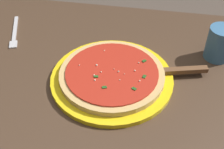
# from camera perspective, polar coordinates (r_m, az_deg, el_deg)

# --- Properties ---
(restaurant_table) EXTENTS (1.02, 0.81, 0.73)m
(restaurant_table) POSITION_cam_1_polar(r_m,az_deg,el_deg) (0.93, -2.30, -6.86)
(restaurant_table) COLOR black
(restaurant_table) RESTS_ON ground_plane
(serving_plate) EXTENTS (0.34, 0.34, 0.01)m
(serving_plate) POSITION_cam_1_polar(r_m,az_deg,el_deg) (0.82, -0.00, -0.68)
(serving_plate) COLOR yellow
(serving_plate) RESTS_ON restaurant_table
(pizza) EXTENTS (0.29, 0.29, 0.02)m
(pizza) POSITION_cam_1_polar(r_m,az_deg,el_deg) (0.81, 0.00, 0.17)
(pizza) COLOR #DBB26B
(pizza) RESTS_ON serving_plate
(pizza_server) EXTENTS (0.22, 0.10, 0.01)m
(pizza_server) POSITION_cam_1_polar(r_m,az_deg,el_deg) (0.84, 11.15, 0.56)
(pizza_server) COLOR silver
(pizza_server) RESTS_ON serving_plate
(cup_tall_drink) EXTENTS (0.08, 0.08, 0.10)m
(cup_tall_drink) POSITION_cam_1_polar(r_m,az_deg,el_deg) (0.93, 20.04, 5.66)
(cup_tall_drink) COLOR teal
(cup_tall_drink) RESTS_ON restaurant_table
(fork) EXTENTS (0.08, 0.18, 0.00)m
(fork) POSITION_cam_1_polar(r_m,az_deg,el_deg) (1.05, -18.25, 7.51)
(fork) COLOR silver
(fork) RESTS_ON restaurant_table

